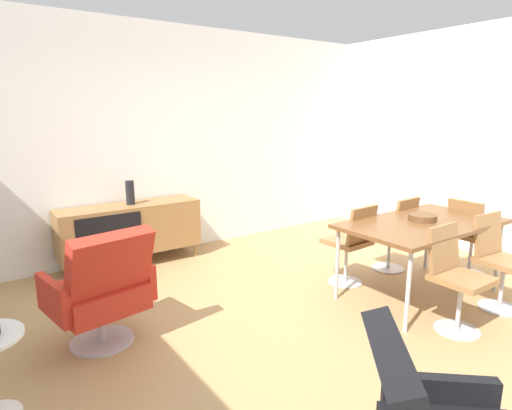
{
  "coord_description": "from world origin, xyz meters",
  "views": [
    {
      "loc": [
        -2.13,
        -2.45,
        1.76
      ],
      "look_at": [
        0.08,
        0.69,
        0.92
      ],
      "focal_mm": 29.93,
      "sensor_mm": 36.0,
      "label": 1
    }
  ],
  "objects_px": {
    "dining_table": "(422,226)",
    "dining_chair_back_left": "(352,241)",
    "dining_chair_back_right": "(395,230)",
    "dining_chair_front_left": "(455,274)",
    "wooden_bowl_on_table": "(422,218)",
    "sideboard": "(130,228)",
    "vase_cobalt": "(130,193)",
    "lounge_chair_red": "(102,288)",
    "dining_chair_front_right": "(498,258)",
    "dining_chair_far_end": "(470,234)"
  },
  "relations": [
    {
      "from": "wooden_bowl_on_table",
      "to": "dining_chair_back_right",
      "type": "distance_m",
      "value": 0.69
    },
    {
      "from": "dining_table",
      "to": "dining_chair_front_right",
      "type": "distance_m",
      "value": 0.7
    },
    {
      "from": "dining_chair_front_left",
      "to": "dining_chair_far_end",
      "type": "relative_size",
      "value": 1.0
    },
    {
      "from": "sideboard",
      "to": "wooden_bowl_on_table",
      "type": "distance_m",
      "value": 3.18
    },
    {
      "from": "vase_cobalt",
      "to": "dining_chair_front_left",
      "type": "relative_size",
      "value": 0.32
    },
    {
      "from": "sideboard",
      "to": "wooden_bowl_on_table",
      "type": "height_order",
      "value": "wooden_bowl_on_table"
    },
    {
      "from": "dining_table",
      "to": "dining_chair_front_left",
      "type": "distance_m",
      "value": 0.7
    },
    {
      "from": "vase_cobalt",
      "to": "dining_chair_front_left",
      "type": "height_order",
      "value": "vase_cobalt"
    },
    {
      "from": "sideboard",
      "to": "dining_chair_front_left",
      "type": "relative_size",
      "value": 1.87
    },
    {
      "from": "dining_table",
      "to": "vase_cobalt",
      "type": "bearing_deg",
      "value": 128.82
    },
    {
      "from": "wooden_bowl_on_table",
      "to": "dining_chair_far_end",
      "type": "xyz_separation_m",
      "value": [
        0.85,
        -0.03,
        -0.3
      ]
    },
    {
      "from": "dining_chair_back_left",
      "to": "dining_chair_far_end",
      "type": "xyz_separation_m",
      "value": [
        1.24,
        -0.56,
        0.0
      ]
    },
    {
      "from": "wooden_bowl_on_table",
      "to": "dining_table",
      "type": "bearing_deg",
      "value": -141.33
    },
    {
      "from": "dining_chair_front_right",
      "to": "dining_chair_back_left",
      "type": "relative_size",
      "value": 1.0
    },
    {
      "from": "vase_cobalt",
      "to": "dining_chair_front_right",
      "type": "relative_size",
      "value": 0.32
    },
    {
      "from": "dining_chair_front_right",
      "to": "lounge_chair_red",
      "type": "relative_size",
      "value": 0.9
    },
    {
      "from": "wooden_bowl_on_table",
      "to": "dining_chair_back_left",
      "type": "height_order",
      "value": "dining_chair_back_left"
    },
    {
      "from": "vase_cobalt",
      "to": "dining_chair_back_right",
      "type": "xyz_separation_m",
      "value": [
        2.33,
        -1.89,
        -0.39
      ]
    },
    {
      "from": "dining_chair_back_left",
      "to": "dining_chair_far_end",
      "type": "bearing_deg",
      "value": -24.3
    },
    {
      "from": "lounge_chair_red",
      "to": "dining_table",
      "type": "bearing_deg",
      "value": -16.29
    },
    {
      "from": "dining_chair_back_left",
      "to": "dining_chair_back_right",
      "type": "bearing_deg",
      "value": 0.0
    },
    {
      "from": "vase_cobalt",
      "to": "dining_chair_back_left",
      "type": "distance_m",
      "value": 2.53
    },
    {
      "from": "lounge_chair_red",
      "to": "wooden_bowl_on_table",
      "type": "bearing_deg",
      "value": -15.54
    },
    {
      "from": "wooden_bowl_on_table",
      "to": "dining_chair_back_left",
      "type": "distance_m",
      "value": 0.72
    },
    {
      "from": "sideboard",
      "to": "dining_chair_back_right",
      "type": "relative_size",
      "value": 1.87
    },
    {
      "from": "dining_chair_front_right",
      "to": "lounge_chair_red",
      "type": "xyz_separation_m",
      "value": [
        -3.13,
        1.37,
        -0.0
      ]
    },
    {
      "from": "lounge_chair_red",
      "to": "dining_chair_front_right",
      "type": "bearing_deg",
      "value": -23.64
    },
    {
      "from": "vase_cobalt",
      "to": "dining_chair_far_end",
      "type": "xyz_separation_m",
      "value": [
        2.86,
        -2.45,
        -0.39
      ]
    },
    {
      "from": "dining_chair_front_left",
      "to": "dining_chair_back_left",
      "type": "xyz_separation_m",
      "value": [
        0.0,
        1.12,
        0.0
      ]
    },
    {
      "from": "dining_chair_front_right",
      "to": "wooden_bowl_on_table",
      "type": "bearing_deg",
      "value": 118.39
    },
    {
      "from": "dining_table",
      "to": "lounge_chair_red",
      "type": "xyz_separation_m",
      "value": [
        -2.78,
        0.81,
        -0.23
      ]
    },
    {
      "from": "vase_cobalt",
      "to": "dining_chair_back_left",
      "type": "xyz_separation_m",
      "value": [
        1.63,
        -1.89,
        -0.39
      ]
    },
    {
      "from": "vase_cobalt",
      "to": "wooden_bowl_on_table",
      "type": "relative_size",
      "value": 1.06
    },
    {
      "from": "dining_chair_back_right",
      "to": "sideboard",
      "type": "bearing_deg",
      "value": 141.2
    },
    {
      "from": "dining_table",
      "to": "dining_chair_back_left",
      "type": "distance_m",
      "value": 0.7
    },
    {
      "from": "dining_chair_front_right",
      "to": "dining_table",
      "type": "bearing_deg",
      "value": 122.34
    },
    {
      "from": "sideboard",
      "to": "dining_chair_back_left",
      "type": "relative_size",
      "value": 1.87
    },
    {
      "from": "sideboard",
      "to": "vase_cobalt",
      "type": "bearing_deg",
      "value": 4.12
    },
    {
      "from": "dining_table",
      "to": "wooden_bowl_on_table",
      "type": "distance_m",
      "value": 0.09
    },
    {
      "from": "sideboard",
      "to": "wooden_bowl_on_table",
      "type": "relative_size",
      "value": 6.15
    },
    {
      "from": "dining_chair_back_right",
      "to": "dining_chair_back_left",
      "type": "height_order",
      "value": "same"
    },
    {
      "from": "dining_table",
      "to": "dining_chair_back_left",
      "type": "xyz_separation_m",
      "value": [
        -0.35,
        0.56,
        -0.23
      ]
    },
    {
      "from": "sideboard",
      "to": "dining_chair_back_left",
      "type": "bearing_deg",
      "value": -48.86
    },
    {
      "from": "dining_chair_front_left",
      "to": "dining_chair_back_left",
      "type": "relative_size",
      "value": 1.0
    },
    {
      "from": "dining_table",
      "to": "dining_chair_back_left",
      "type": "relative_size",
      "value": 1.87
    },
    {
      "from": "sideboard",
      "to": "dining_table",
      "type": "distance_m",
      "value": 3.17
    },
    {
      "from": "dining_chair_front_left",
      "to": "dining_chair_far_end",
      "type": "distance_m",
      "value": 1.36
    },
    {
      "from": "dining_chair_front_right",
      "to": "dining_chair_back_left",
      "type": "distance_m",
      "value": 1.32
    },
    {
      "from": "vase_cobalt",
      "to": "lounge_chair_red",
      "type": "xyz_separation_m",
      "value": [
        -0.8,
        -1.64,
        -0.39
      ]
    },
    {
      "from": "wooden_bowl_on_table",
      "to": "lounge_chair_red",
      "type": "relative_size",
      "value": 0.27
    }
  ]
}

